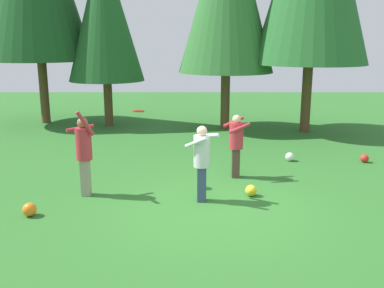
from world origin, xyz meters
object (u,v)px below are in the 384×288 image
tree_left (106,12)px  ball_red (367,159)px  person_thrower (86,149)px  ball_white (292,157)px  ball_orange (32,209)px  ball_yellow (253,191)px  frisbee (140,111)px  person_bystander (204,157)px  person_catcher (238,141)px

tree_left → ball_red: bearing=-33.8°
person_thrower → ball_white: 5.83m
tree_left → person_thrower: bearing=-83.0°
ball_orange → ball_white: (5.87, 3.93, -0.01)m
ball_yellow → tree_left: (-4.59, 8.10, 4.20)m
person_thrower → ball_yellow: (3.60, -0.07, -0.91)m
frisbee → ball_red: bearing=18.2°
ball_orange → ball_yellow: (4.41, 1.11, -0.01)m
ball_orange → ball_white: size_ratio=1.10×
person_bystander → frisbee: size_ratio=5.65×
frisbee → ball_white: 4.76m
frisbee → ball_white: (3.95, 2.10, -1.63)m
ball_white → tree_left: 9.06m
person_catcher → person_bystander: bearing=46.5°
person_bystander → ball_orange: bearing=49.6°
person_thrower → ball_yellow: size_ratio=7.59×
person_bystander → ball_white: (2.54, 3.11, -0.83)m
ball_yellow → ball_red: size_ratio=1.09×
person_catcher → ball_yellow: bearing=83.3°
person_bystander → tree_left: (-3.51, 8.39, 3.37)m
person_bystander → ball_white: bearing=-93.5°
ball_red → ball_white: bearing=176.1°
person_catcher → person_thrower: bearing=5.2°
person_bystander → ball_white: person_bystander is taller
person_thrower → person_catcher: (3.39, 1.28, -0.11)m
ball_yellow → tree_left: tree_left is taller
person_thrower → ball_white: bearing=-1.7°
frisbee → person_thrower: bearing=-149.7°
ball_white → person_thrower: bearing=-151.5°
person_catcher → frisbee: 2.50m
person_thrower → tree_left: 8.74m
person_catcher → frisbee: bearing=0.0°
tree_left → ball_white: bearing=-41.1°
ball_orange → ball_red: size_ratio=1.17×
ball_yellow → ball_white: 3.18m
person_thrower → frisbee: (1.11, 0.65, 0.72)m
ball_yellow → tree_left: 10.22m
ball_red → person_bystander: bearing=-147.1°
person_thrower → person_bystander: person_thrower is taller
ball_white → ball_orange: bearing=-146.2°
person_thrower → frisbee: size_ratio=6.66×
ball_white → tree_left: (-6.05, 5.28, 4.21)m
person_bystander → ball_yellow: 1.39m
ball_yellow → person_thrower: bearing=178.9°
person_bystander → frisbee: 1.90m
person_thrower → ball_white: person_thrower is taller
person_bystander → tree_left: bearing=-31.6°
person_bystander → ball_yellow: size_ratio=6.44×
person_bystander → ball_white: size_ratio=6.61×
tree_left → ball_orange: bearing=-88.9°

